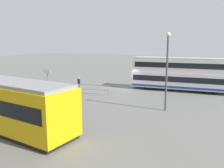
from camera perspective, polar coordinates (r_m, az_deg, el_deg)
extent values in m
plane|color=slate|center=(28.80, 4.23, -1.17)|extent=(160.00, 160.00, 0.00)
cube|color=silver|center=(28.53, 16.64, 0.96)|extent=(11.70, 3.32, 1.88)
cube|color=silver|center=(28.32, 16.81, 4.46)|extent=(11.34, 3.20, 1.63)
cube|color=black|center=(28.50, 16.66, 1.40)|extent=(11.12, 3.31, 0.64)
cube|color=black|center=(28.31, 16.82, 4.62)|extent=(10.77, 3.19, 0.60)
cube|color=#193FA5|center=(28.64, 16.57, -0.40)|extent=(11.47, 3.35, 0.24)
cube|color=#B2B2B7|center=(28.25, 16.90, 6.20)|extent=(11.34, 3.20, 0.10)
cylinder|color=black|center=(29.16, 9.54, -0.14)|extent=(1.17, 2.52, 1.00)
cylinder|color=black|center=(28.59, 22.90, -1.01)|extent=(1.17, 2.52, 1.00)
cylinder|color=#4C3F2D|center=(27.98, -8.25, -0.75)|extent=(0.14, 0.14, 0.79)
cylinder|color=#4C3F2D|center=(27.77, -8.18, -0.83)|extent=(0.14, 0.14, 0.79)
cylinder|color=black|center=(27.75, -8.25, 0.64)|extent=(0.45, 0.45, 0.61)
sphere|color=beige|center=(27.69, -8.28, 1.48)|extent=(0.22, 0.22, 0.22)
cube|color=gray|center=(26.22, -8.36, -0.03)|extent=(7.18, 1.00, 0.06)
cube|color=gray|center=(26.32, -8.33, -1.10)|extent=(7.18, 1.00, 0.06)
cylinder|color=gray|center=(24.95, -0.86, -1.67)|extent=(0.07, 0.07, 1.05)
cylinder|color=gray|center=(26.32, -8.33, -1.15)|extent=(0.07, 0.07, 1.05)
cylinder|color=gray|center=(28.09, -14.95, -0.68)|extent=(0.07, 0.07, 1.05)
cylinder|color=slate|center=(29.94, -15.72, 1.34)|extent=(0.10, 0.10, 2.50)
cube|color=white|center=(29.80, -15.85, 3.02)|extent=(1.07, 0.06, 0.52)
cylinder|color=#4C4C51|center=(19.42, 13.45, 2.34)|extent=(0.16, 0.16, 6.16)
sphere|color=#F2EFCC|center=(19.26, 13.85, 11.90)|extent=(0.36, 0.36, 0.36)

